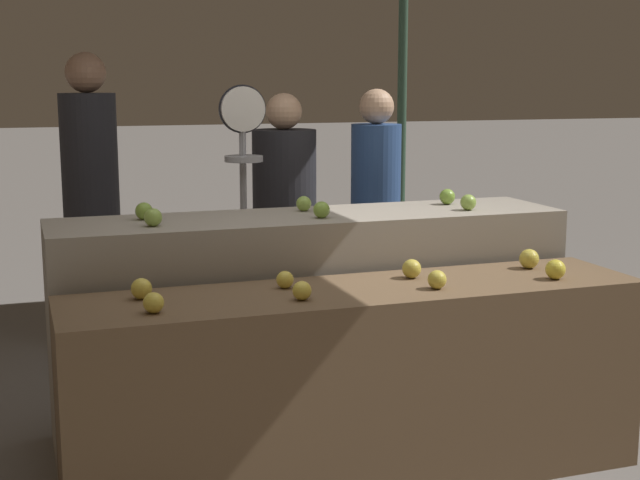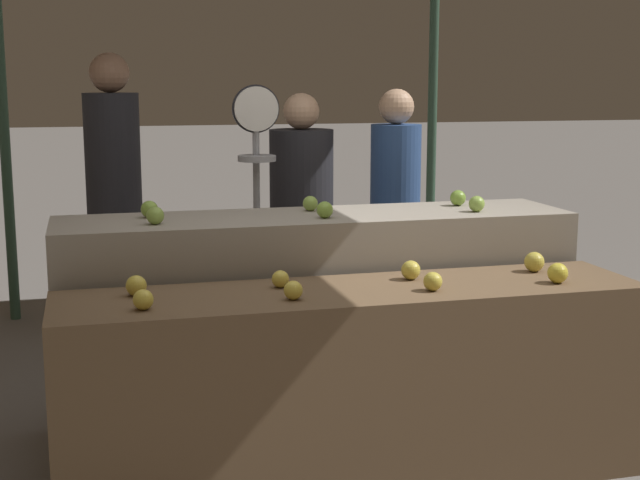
% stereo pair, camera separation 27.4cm
% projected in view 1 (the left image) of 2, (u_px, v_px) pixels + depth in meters
% --- Properties ---
extents(ground_plane, '(60.00, 60.00, 0.00)m').
position_uv_depth(ground_plane, '(358.00, 478.00, 3.70)').
color(ground_plane, slate).
extents(display_counter_front, '(2.37, 0.55, 0.81)m').
position_uv_depth(display_counter_front, '(358.00, 385.00, 3.63)').
color(display_counter_front, brown).
rests_on(display_counter_front, ground_plane).
extents(display_counter_back, '(2.37, 0.55, 1.02)m').
position_uv_depth(display_counter_back, '(312.00, 323.00, 4.17)').
color(display_counter_back, gray).
rests_on(display_counter_back, ground_plane).
extents(apple_front_0, '(0.08, 0.08, 0.08)m').
position_uv_depth(apple_front_0, '(154.00, 303.00, 3.18)').
color(apple_front_0, yellow).
rests_on(apple_front_0, display_counter_front).
extents(apple_front_1, '(0.07, 0.07, 0.07)m').
position_uv_depth(apple_front_1, '(302.00, 291.00, 3.37)').
color(apple_front_1, yellow).
rests_on(apple_front_1, display_counter_front).
extents(apple_front_2, '(0.08, 0.08, 0.08)m').
position_uv_depth(apple_front_2, '(437.00, 280.00, 3.55)').
color(apple_front_2, gold).
rests_on(apple_front_2, display_counter_front).
extents(apple_front_3, '(0.08, 0.08, 0.08)m').
position_uv_depth(apple_front_3, '(555.00, 269.00, 3.72)').
color(apple_front_3, gold).
rests_on(apple_front_3, display_counter_front).
extents(apple_front_4, '(0.08, 0.08, 0.08)m').
position_uv_depth(apple_front_4, '(141.00, 289.00, 3.38)').
color(apple_front_4, yellow).
rests_on(apple_front_4, display_counter_front).
extents(apple_front_5, '(0.07, 0.07, 0.07)m').
position_uv_depth(apple_front_5, '(285.00, 280.00, 3.56)').
color(apple_front_5, yellow).
rests_on(apple_front_5, display_counter_front).
extents(apple_front_6, '(0.08, 0.08, 0.08)m').
position_uv_depth(apple_front_6, '(412.00, 269.00, 3.74)').
color(apple_front_6, gold).
rests_on(apple_front_6, display_counter_front).
extents(apple_front_7, '(0.09, 0.09, 0.09)m').
position_uv_depth(apple_front_7, '(529.00, 259.00, 3.93)').
color(apple_front_7, gold).
rests_on(apple_front_7, display_counter_front).
extents(apple_back_0, '(0.08, 0.08, 0.08)m').
position_uv_depth(apple_back_0, '(153.00, 217.00, 3.74)').
color(apple_back_0, '#8EB247').
rests_on(apple_back_0, display_counter_back).
extents(apple_back_1, '(0.07, 0.07, 0.07)m').
position_uv_depth(apple_back_1, '(321.00, 210.00, 3.97)').
color(apple_back_1, '#84AD3D').
rests_on(apple_back_1, display_counter_back).
extents(apple_back_2, '(0.08, 0.08, 0.08)m').
position_uv_depth(apple_back_2, '(468.00, 202.00, 4.21)').
color(apple_back_2, '#8EB247').
rests_on(apple_back_2, display_counter_back).
extents(apple_back_3, '(0.08, 0.08, 0.08)m').
position_uv_depth(apple_back_3, '(144.00, 211.00, 3.92)').
color(apple_back_3, '#84AD3D').
rests_on(apple_back_3, display_counter_back).
extents(apple_back_4, '(0.07, 0.07, 0.07)m').
position_uv_depth(apple_back_4, '(303.00, 204.00, 4.18)').
color(apple_back_4, '#8EB247').
rests_on(apple_back_4, display_counter_back).
extents(apple_back_5, '(0.08, 0.08, 0.08)m').
position_uv_depth(apple_back_5, '(447.00, 197.00, 4.41)').
color(apple_back_5, '#7AA338').
rests_on(apple_back_5, display_counter_back).
extents(produce_scale, '(0.25, 0.20, 1.61)m').
position_uv_depth(produce_scale, '(244.00, 173.00, 4.64)').
color(produce_scale, '#99999E').
rests_on(produce_scale, ground_plane).
extents(person_vendor_at_scale, '(0.44, 0.44, 1.56)m').
position_uv_depth(person_vendor_at_scale, '(285.00, 211.00, 5.11)').
color(person_vendor_at_scale, '#2D2D38').
rests_on(person_vendor_at_scale, ground_plane).
extents(person_customer_left, '(0.35, 0.35, 1.79)m').
position_uv_depth(person_customer_left, '(90.00, 180.00, 5.28)').
color(person_customer_left, '#2D2D38').
rests_on(person_customer_left, ground_plane).
extents(person_customer_right, '(0.41, 0.41, 1.58)m').
position_uv_depth(person_customer_right, '(376.00, 199.00, 5.36)').
color(person_customer_right, '#2D2D38').
rests_on(person_customer_right, ground_plane).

